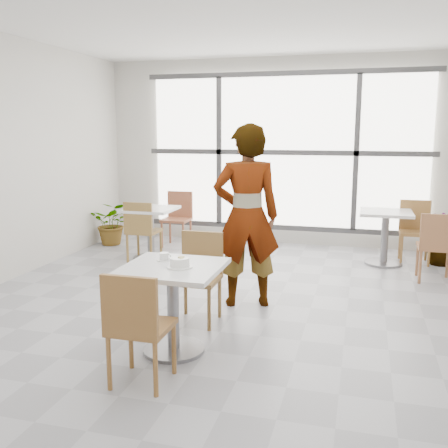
% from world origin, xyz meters
% --- Properties ---
extents(floor, '(7.00, 7.00, 0.00)m').
position_xyz_m(floor, '(0.00, 0.00, 0.00)').
color(floor, '#9E9EA5').
rests_on(floor, ground).
extents(ceiling, '(7.00, 7.00, 0.00)m').
position_xyz_m(ceiling, '(0.00, 0.00, 3.00)').
color(ceiling, white).
rests_on(ceiling, ground).
extents(wall_back, '(6.00, 0.00, 6.00)m').
position_xyz_m(wall_back, '(0.00, 3.50, 1.50)').
color(wall_back, silver).
rests_on(wall_back, ground).
extents(window, '(4.60, 0.07, 2.52)m').
position_xyz_m(window, '(0.00, 3.44, 1.50)').
color(window, white).
rests_on(window, ground).
extents(main_table, '(0.80, 0.80, 0.75)m').
position_xyz_m(main_table, '(-0.27, -0.94, 0.52)').
color(main_table, silver).
rests_on(main_table, ground).
extents(chair_near, '(0.42, 0.42, 0.87)m').
position_xyz_m(chair_near, '(-0.30, -1.58, 0.50)').
color(chair_near, '#976534').
rests_on(chair_near, ground).
extents(chair_far, '(0.42, 0.42, 0.87)m').
position_xyz_m(chair_far, '(-0.29, -0.17, 0.50)').
color(chair_far, olive).
rests_on(chair_far, ground).
extents(oatmeal_bowl, '(0.21, 0.21, 0.09)m').
position_xyz_m(oatmeal_bowl, '(-0.19, -0.98, 0.79)').
color(oatmeal_bowl, white).
rests_on(oatmeal_bowl, main_table).
extents(coffee_cup, '(0.16, 0.13, 0.07)m').
position_xyz_m(coffee_cup, '(-0.40, -0.79, 0.78)').
color(coffee_cup, white).
rests_on(coffee_cup, main_table).
extents(person, '(0.81, 0.67, 1.92)m').
position_xyz_m(person, '(0.06, 0.38, 0.96)').
color(person, black).
rests_on(person, ground).
extents(bg_table_left, '(0.70, 0.70, 0.75)m').
position_xyz_m(bg_table_left, '(-1.72, 1.96, 0.49)').
color(bg_table_left, white).
rests_on(bg_table_left, ground).
extents(bg_table_right, '(0.70, 0.70, 0.75)m').
position_xyz_m(bg_table_right, '(1.55, 2.53, 0.49)').
color(bg_table_right, silver).
rests_on(bg_table_right, ground).
extents(bg_chair_left_near, '(0.42, 0.42, 0.87)m').
position_xyz_m(bg_chair_left_near, '(-1.77, 1.74, 0.50)').
color(bg_chair_left_near, olive).
rests_on(bg_chair_left_near, ground).
extents(bg_chair_left_far, '(0.42, 0.42, 0.87)m').
position_xyz_m(bg_chair_left_far, '(-1.65, 2.90, 0.50)').
color(bg_chair_left_far, '#A25D3F').
rests_on(bg_chair_left_far, ground).
extents(bg_chair_right_near, '(0.42, 0.42, 0.87)m').
position_xyz_m(bg_chair_right_near, '(2.12, 1.77, 0.50)').
color(bg_chair_right_near, '#9F6640').
rests_on(bg_chair_right_near, ground).
extents(bg_chair_right_far, '(0.42, 0.42, 0.87)m').
position_xyz_m(bg_chair_right_far, '(1.96, 2.80, 0.50)').
color(bg_chair_right_far, '#A4733C').
rests_on(bg_chair_right_far, ground).
extents(plant_left, '(0.71, 0.64, 0.71)m').
position_xyz_m(plant_left, '(-2.70, 2.65, 0.35)').
color(plant_left, '#5D8547').
rests_on(plant_left, ground).
extents(plant_right, '(0.45, 0.45, 0.72)m').
position_xyz_m(plant_right, '(2.31, 2.71, 0.36)').
color(plant_right, '#377834').
rests_on(plant_right, ground).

